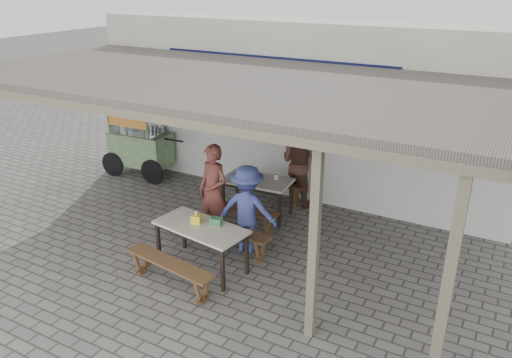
{
  "coord_description": "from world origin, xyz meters",
  "views": [
    {
      "loc": [
        4.25,
        -5.82,
        4.34
      ],
      "look_at": [
        0.57,
        0.9,
        1.18
      ],
      "focal_mm": 35.0,
      "sensor_mm": 36.0,
      "label": 1
    }
  ],
  "objects_px": {
    "donation_box": "(216,221)",
    "vendor_cart": "(139,139)",
    "table_right": "(201,230)",
    "condiment_bowl": "(252,176)",
    "bench_right_wall": "(230,232)",
    "patron_right_table": "(247,209)",
    "tissue_box": "(196,219)",
    "table_left": "(257,183)",
    "patron_street_side": "(213,191)",
    "bench_left_street": "(241,214)",
    "bench_right_street": "(170,268)",
    "patron_wall_side": "(300,163)",
    "bench_left_wall": "(272,186)",
    "condiment_jar": "(276,177)"
  },
  "relations": [
    {
      "from": "donation_box",
      "to": "patron_wall_side",
      "type": "bearing_deg",
      "value": 87.5
    },
    {
      "from": "bench_right_street",
      "to": "donation_box",
      "type": "height_order",
      "value": "donation_box"
    },
    {
      "from": "bench_right_wall",
      "to": "patron_right_table",
      "type": "distance_m",
      "value": 0.51
    },
    {
      "from": "bench_left_street",
      "to": "bench_right_wall",
      "type": "height_order",
      "value": "same"
    },
    {
      "from": "patron_right_table",
      "to": "donation_box",
      "type": "height_order",
      "value": "patron_right_table"
    },
    {
      "from": "table_left",
      "to": "bench_right_wall",
      "type": "distance_m",
      "value": 1.44
    },
    {
      "from": "table_left",
      "to": "patron_wall_side",
      "type": "xyz_separation_m",
      "value": [
        0.45,
        0.96,
        0.19
      ]
    },
    {
      "from": "table_left",
      "to": "patron_street_side",
      "type": "distance_m",
      "value": 1.08
    },
    {
      "from": "vendor_cart",
      "to": "patron_right_table",
      "type": "relative_size",
      "value": 1.31
    },
    {
      "from": "bench_left_street",
      "to": "donation_box",
      "type": "height_order",
      "value": "donation_box"
    },
    {
      "from": "condiment_bowl",
      "to": "patron_right_table",
      "type": "bearing_deg",
      "value": -63.92
    },
    {
      "from": "bench_right_street",
      "to": "bench_right_wall",
      "type": "xyz_separation_m",
      "value": [
        0.19,
        1.36,
        0.0
      ]
    },
    {
      "from": "donation_box",
      "to": "vendor_cart",
      "type": "bearing_deg",
      "value": 145.96
    },
    {
      "from": "bench_left_street",
      "to": "bench_right_street",
      "type": "height_order",
      "value": "same"
    },
    {
      "from": "tissue_box",
      "to": "bench_left_street",
      "type": "bearing_deg",
      "value": 88.57
    },
    {
      "from": "table_right",
      "to": "patron_wall_side",
      "type": "bearing_deg",
      "value": 92.0
    },
    {
      "from": "table_left",
      "to": "bench_right_wall",
      "type": "relative_size",
      "value": 0.83
    },
    {
      "from": "table_left",
      "to": "bench_left_street",
      "type": "relative_size",
      "value": 0.95
    },
    {
      "from": "bench_right_street",
      "to": "patron_wall_side",
      "type": "bearing_deg",
      "value": 91.63
    },
    {
      "from": "bench_right_street",
      "to": "tissue_box",
      "type": "bearing_deg",
      "value": 99.51
    },
    {
      "from": "bench_left_wall",
      "to": "patron_street_side",
      "type": "distance_m",
      "value": 1.82
    },
    {
      "from": "table_right",
      "to": "bench_right_wall",
      "type": "xyz_separation_m",
      "value": [
        0.1,
        0.68,
        -0.33
      ]
    },
    {
      "from": "table_left",
      "to": "table_right",
      "type": "bearing_deg",
      "value": -90.38
    },
    {
      "from": "table_right",
      "to": "condiment_bowl",
      "type": "bearing_deg",
      "value": 105.26
    },
    {
      "from": "table_left",
      "to": "condiment_bowl",
      "type": "bearing_deg",
      "value": 160.89
    },
    {
      "from": "table_left",
      "to": "vendor_cart",
      "type": "xyz_separation_m",
      "value": [
        -3.38,
        0.59,
        0.19
      ]
    },
    {
      "from": "vendor_cart",
      "to": "donation_box",
      "type": "relative_size",
      "value": 11.13
    },
    {
      "from": "donation_box",
      "to": "condiment_bowl",
      "type": "distance_m",
      "value": 2.0
    },
    {
      "from": "vendor_cart",
      "to": "bench_right_street",
      "type": "bearing_deg",
      "value": -47.68
    },
    {
      "from": "patron_wall_side",
      "to": "condiment_jar",
      "type": "xyz_separation_m",
      "value": [
        -0.14,
        -0.76,
        -0.06
      ]
    },
    {
      "from": "patron_right_table",
      "to": "patron_street_side",
      "type": "bearing_deg",
      "value": -24.6
    },
    {
      "from": "patron_wall_side",
      "to": "condiment_jar",
      "type": "bearing_deg",
      "value": 92.07
    },
    {
      "from": "tissue_box",
      "to": "condiment_bowl",
      "type": "xyz_separation_m",
      "value": [
        -0.15,
        2.04,
        -0.04
      ]
    },
    {
      "from": "bench_left_street",
      "to": "bench_right_wall",
      "type": "bearing_deg",
      "value": -79.32
    },
    {
      "from": "patron_street_side",
      "to": "patron_wall_side",
      "type": "relative_size",
      "value": 0.98
    },
    {
      "from": "table_right",
      "to": "tissue_box",
      "type": "bearing_deg",
      "value": 163.26
    },
    {
      "from": "bench_left_wall",
      "to": "table_right",
      "type": "distance_m",
      "value": 2.79
    },
    {
      "from": "table_left",
      "to": "vendor_cart",
      "type": "height_order",
      "value": "vendor_cart"
    },
    {
      "from": "condiment_jar",
      "to": "patron_right_table",
      "type": "bearing_deg",
      "value": -83.17
    },
    {
      "from": "bench_left_street",
      "to": "donation_box",
      "type": "distance_m",
      "value": 1.33
    },
    {
      "from": "vendor_cart",
      "to": "patron_street_side",
      "type": "relative_size",
      "value": 1.18
    },
    {
      "from": "vendor_cart",
      "to": "patron_right_table",
      "type": "distance_m",
      "value": 4.25
    },
    {
      "from": "table_right",
      "to": "donation_box",
      "type": "xyz_separation_m",
      "value": [
        0.19,
        0.15,
        0.14
      ]
    },
    {
      "from": "table_right",
      "to": "vendor_cart",
      "type": "bearing_deg",
      "value": 150.94
    },
    {
      "from": "bench_right_wall",
      "to": "vendor_cart",
      "type": "bearing_deg",
      "value": 159.34
    },
    {
      "from": "bench_right_street",
      "to": "patron_street_side",
      "type": "bearing_deg",
      "value": 109.41
    },
    {
      "from": "bench_right_wall",
      "to": "patron_wall_side",
      "type": "bearing_deg",
      "value": 92.59
    },
    {
      "from": "bench_right_street",
      "to": "patron_street_side",
      "type": "height_order",
      "value": "patron_street_side"
    },
    {
      "from": "vendor_cart",
      "to": "condiment_bowl",
      "type": "bearing_deg",
      "value": -13.12
    },
    {
      "from": "bench_right_street",
      "to": "tissue_box",
      "type": "xyz_separation_m",
      "value": [
        -0.02,
        0.73,
        0.48
      ]
    }
  ]
}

